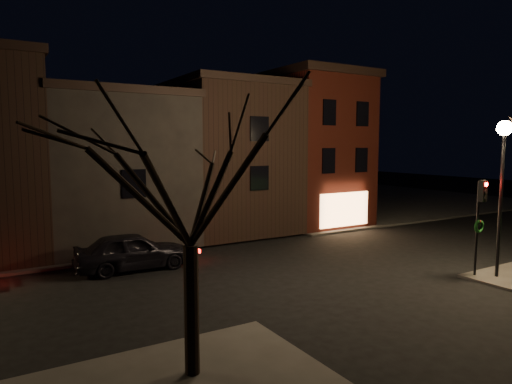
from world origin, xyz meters
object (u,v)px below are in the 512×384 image
street_lamp_near (503,156)px  parked_car_a (133,251)px  bare_tree_left (189,153)px  traffic_signal (480,213)px

street_lamp_near → parked_car_a: (-12.70, 9.30, -4.32)m
bare_tree_left → parked_car_a: bearing=81.7°
parked_car_a → bare_tree_left: bearing=174.1°
street_lamp_near → bare_tree_left: (-14.20, -1.00, 0.25)m
bare_tree_left → parked_car_a: bare_tree_left is taller
parked_car_a → traffic_signal: bearing=-123.7°
street_lamp_near → traffic_signal: size_ratio=1.60×
street_lamp_near → bare_tree_left: 14.24m
street_lamp_near → bare_tree_left: size_ratio=0.86×
parked_car_a → street_lamp_near: bearing=-123.8°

